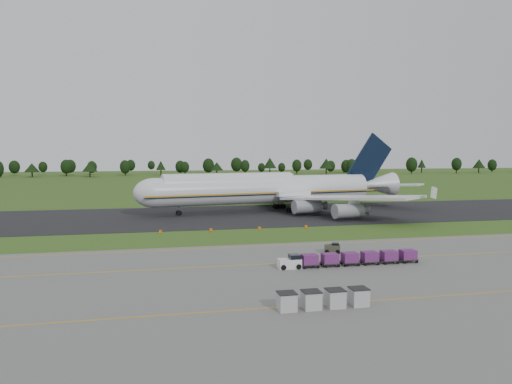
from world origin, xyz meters
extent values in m
plane|color=#315218|center=(0.00, 0.00, 0.00)|extent=(600.00, 600.00, 0.00)
cube|color=#61615D|center=(0.00, -34.00, 0.03)|extent=(300.00, 52.00, 0.06)
cube|color=black|center=(0.00, 28.00, 0.04)|extent=(300.00, 40.00, 0.08)
cube|color=#C7900B|center=(0.00, -22.00, 0.07)|extent=(300.00, 0.25, 0.01)
cube|color=#C7900B|center=(0.00, -40.00, 0.07)|extent=(300.00, 0.20, 0.01)
cube|color=#C7900B|center=(0.00, -10.00, 0.07)|extent=(120.00, 0.20, 0.01)
cylinder|color=black|center=(-79.48, 220.39, 1.44)|extent=(0.70, 0.70, 2.88)
cone|color=black|center=(-79.48, 220.39, 5.45)|extent=(8.46, 8.46, 5.13)
cylinder|color=black|center=(-62.09, 227.86, 1.85)|extent=(0.70, 0.70, 3.69)
sphere|color=black|center=(-62.09, 227.86, 5.64)|extent=(6.53, 6.53, 6.53)
cylinder|color=black|center=(-47.37, 215.03, 1.57)|extent=(0.70, 0.70, 3.14)
cone|color=black|center=(-47.37, 215.03, 5.92)|extent=(8.65, 8.65, 5.57)
cylinder|color=black|center=(-28.19, 226.67, 1.75)|extent=(0.70, 0.70, 3.51)
sphere|color=black|center=(-28.19, 226.67, 5.36)|extent=(6.34, 6.34, 6.34)
cylinder|color=black|center=(-6.95, 226.24, 1.62)|extent=(0.70, 0.70, 3.24)
cone|color=black|center=(-6.95, 226.24, 6.13)|extent=(5.89, 5.89, 5.77)
cylinder|color=black|center=(7.44, 222.62, 1.67)|extent=(0.70, 0.70, 3.34)
sphere|color=black|center=(7.44, 222.62, 5.10)|extent=(5.26, 5.26, 5.26)
cylinder|color=black|center=(27.19, 223.41, 1.45)|extent=(0.70, 0.70, 2.89)
cone|color=black|center=(27.19, 223.41, 5.46)|extent=(8.12, 8.12, 5.14)
cylinder|color=black|center=(44.51, 220.45, 1.85)|extent=(0.70, 0.70, 3.70)
sphere|color=black|center=(44.51, 220.45, 5.66)|extent=(5.79, 5.79, 5.79)
cylinder|color=black|center=(61.46, 224.21, 1.94)|extent=(0.70, 0.70, 3.87)
cone|color=black|center=(61.46, 224.21, 7.31)|extent=(8.61, 8.61, 6.88)
cylinder|color=black|center=(79.74, 225.28, 1.79)|extent=(0.70, 0.70, 3.58)
sphere|color=black|center=(79.74, 225.28, 5.47)|extent=(6.17, 6.17, 6.17)
cylinder|color=black|center=(96.80, 216.86, 1.85)|extent=(0.70, 0.70, 3.69)
cone|color=black|center=(96.80, 216.86, 6.98)|extent=(8.87, 8.87, 6.57)
cylinder|color=black|center=(117.32, 224.20, 1.60)|extent=(0.70, 0.70, 3.21)
sphere|color=black|center=(117.32, 224.20, 4.90)|extent=(7.45, 7.45, 7.45)
cylinder|color=black|center=(135.36, 226.94, 2.05)|extent=(0.70, 0.70, 4.11)
cone|color=black|center=(135.36, 226.94, 7.76)|extent=(6.07, 6.07, 7.30)
cylinder|color=black|center=(154.76, 213.20, 1.97)|extent=(0.70, 0.70, 3.94)
sphere|color=black|center=(154.76, 213.20, 6.03)|extent=(7.36, 7.36, 7.36)
cylinder|color=black|center=(169.37, 225.37, 1.67)|extent=(0.70, 0.70, 3.35)
cone|color=black|center=(169.37, 225.37, 6.32)|extent=(5.61, 5.61, 5.95)
cylinder|color=black|center=(187.62, 212.72, 2.03)|extent=(0.70, 0.70, 4.05)
sphere|color=black|center=(187.62, 212.72, 6.19)|extent=(6.61, 6.61, 6.61)
cylinder|color=black|center=(204.27, 212.15, 1.71)|extent=(0.70, 0.70, 3.41)
cone|color=black|center=(204.27, 212.15, 6.45)|extent=(8.15, 8.15, 6.07)
cylinder|color=black|center=(224.89, 225.55, 1.63)|extent=(0.70, 0.70, 3.27)
sphere|color=black|center=(224.89, 225.55, 4.99)|extent=(6.26, 6.26, 6.26)
cylinder|color=silver|center=(12.83, 33.99, 5.44)|extent=(54.81, 14.88, 6.75)
cylinder|color=silver|center=(3.56, 32.58, 7.04)|extent=(32.33, 10.02, 5.27)
sphere|color=silver|center=(-14.06, 29.89, 5.44)|extent=(6.75, 6.75, 6.75)
cone|color=silver|center=(44.83, 38.88, 5.91)|extent=(11.17, 7.90, 6.42)
cube|color=gold|center=(13.35, 30.64, 4.88)|extent=(59.36, 9.11, 0.33)
cube|color=silver|center=(28.01, 18.18, 4.60)|extent=(25.86, 31.57, 0.52)
cube|color=silver|center=(22.61, 53.61, 4.60)|extent=(18.45, 33.24, 0.52)
cylinder|color=gray|center=(20.13, 23.15, 2.25)|extent=(6.94, 3.96, 3.00)
cylinder|color=gray|center=(26.16, 13.63, 2.25)|extent=(6.94, 3.96, 3.00)
cylinder|color=gray|center=(16.56, 46.52, 2.25)|extent=(6.94, 3.96, 3.00)
cylinder|color=gray|center=(19.48, 57.40, 2.25)|extent=(6.94, 3.96, 3.00)
cube|color=black|center=(42.52, 38.52, 12.23)|extent=(13.60, 2.57, 15.06)
cube|color=silver|center=(47.28, 32.13, 6.19)|extent=(11.86, 12.61, 0.42)
cube|color=silver|center=(45.16, 46.04, 6.19)|extent=(9.57, 13.24, 0.42)
cylinder|color=slate|center=(-8.50, 30.74, 1.03)|extent=(0.34, 0.34, 2.06)
cylinder|color=black|center=(-8.50, 30.74, 0.61)|extent=(1.33, 1.02, 1.22)
cylinder|color=slate|center=(19.03, 30.67, 1.03)|extent=(0.34, 0.34, 2.06)
cylinder|color=black|center=(19.03, 30.67, 0.61)|extent=(1.33, 1.02, 1.22)
cylinder|color=slate|center=(17.76, 39.02, 1.03)|extent=(0.34, 0.34, 2.06)
cylinder|color=black|center=(17.76, 39.02, 0.61)|extent=(1.33, 1.02, 1.22)
cube|color=silver|center=(1.86, -25.01, 0.67)|extent=(2.88, 1.55, 1.22)
cylinder|color=black|center=(0.86, -25.79, 0.39)|extent=(0.66, 0.24, 0.66)
cube|color=black|center=(4.51, -25.01, 0.45)|extent=(2.21, 1.66, 0.13)
cube|color=#5A205C|center=(4.51, -25.01, 1.11)|extent=(1.99, 1.55, 1.22)
cylinder|color=black|center=(3.63, -25.79, 0.25)|extent=(0.38, 0.17, 0.38)
cube|color=black|center=(7.28, -25.01, 0.45)|extent=(2.21, 1.66, 0.13)
cube|color=#5A205C|center=(7.28, -25.01, 1.11)|extent=(1.99, 1.55, 1.22)
cylinder|color=black|center=(6.39, -25.79, 0.25)|extent=(0.38, 0.17, 0.38)
cube|color=black|center=(10.05, -25.01, 0.45)|extent=(2.21, 1.66, 0.13)
cube|color=#5A205C|center=(10.05, -25.01, 1.11)|extent=(1.99, 1.55, 1.22)
cylinder|color=black|center=(9.16, -25.79, 0.25)|extent=(0.38, 0.17, 0.38)
cube|color=black|center=(12.81, -25.01, 0.45)|extent=(2.21, 1.66, 0.13)
cube|color=#5A205C|center=(12.81, -25.01, 1.11)|extent=(1.99, 1.55, 1.22)
cylinder|color=black|center=(11.93, -25.79, 0.25)|extent=(0.38, 0.17, 0.38)
cube|color=black|center=(15.58, -25.01, 0.45)|extent=(2.21, 1.66, 0.13)
cube|color=#5A205C|center=(15.58, -25.01, 1.11)|extent=(1.99, 1.55, 1.22)
cylinder|color=black|center=(14.69, -25.79, 0.25)|extent=(0.38, 0.17, 0.38)
cube|color=black|center=(18.35, -25.01, 0.45)|extent=(2.21, 1.66, 0.13)
cube|color=#5A205C|center=(18.35, -25.01, 1.11)|extent=(1.99, 1.55, 1.22)
cylinder|color=black|center=(17.46, -25.79, 0.25)|extent=(0.38, 0.17, 0.38)
cylinder|color=black|center=(1.86, -25.01, 0.39)|extent=(0.66, 0.24, 0.66)
cube|color=#353928|center=(10.62, -17.17, 0.67)|extent=(2.52, 1.96, 1.22)
cylinder|color=black|center=(9.85, -17.83, 0.37)|extent=(0.62, 0.22, 0.62)
cylinder|color=black|center=(11.40, -16.50, 0.37)|extent=(0.62, 0.22, 0.62)
cube|color=#AAAAAA|center=(-3.09, -41.07, 0.88)|extent=(1.63, 1.63, 1.63)
cube|color=black|center=(-3.09, -41.07, 1.73)|extent=(1.74, 1.74, 0.08)
cube|color=#AAAAAA|center=(-0.69, -41.07, 0.88)|extent=(1.63, 1.63, 1.63)
cube|color=black|center=(-0.69, -41.07, 1.73)|extent=(1.74, 1.74, 0.08)
cube|color=#AAAAAA|center=(1.71, -41.07, 0.88)|extent=(1.63, 1.63, 1.63)
cube|color=black|center=(1.71, -41.07, 1.73)|extent=(1.74, 1.74, 0.08)
cube|color=#AAAAAA|center=(4.11, -41.07, 0.88)|extent=(1.63, 1.63, 1.63)
cube|color=black|center=(4.11, -41.07, 1.73)|extent=(1.74, 1.74, 0.08)
cube|color=#E66207|center=(-13.38, 6.35, 0.30)|extent=(0.50, 0.12, 0.60)
cube|color=black|center=(-13.38, 6.35, 0.02)|extent=(0.30, 0.30, 0.04)
cube|color=#E66207|center=(-4.14, 6.35, 0.30)|extent=(0.50, 0.12, 0.60)
cube|color=black|center=(-4.14, 6.35, 0.02)|extent=(0.30, 0.30, 0.04)
cube|color=#E66207|center=(5.09, 6.35, 0.30)|extent=(0.50, 0.12, 0.60)
cube|color=black|center=(5.09, 6.35, 0.02)|extent=(0.30, 0.30, 0.04)
cube|color=#E66207|center=(14.33, 6.35, 0.30)|extent=(0.50, 0.12, 0.60)
cube|color=black|center=(14.33, 6.35, 0.02)|extent=(0.30, 0.30, 0.04)
camera|label=1|loc=(-15.67, -84.87, 14.92)|focal=35.00mm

